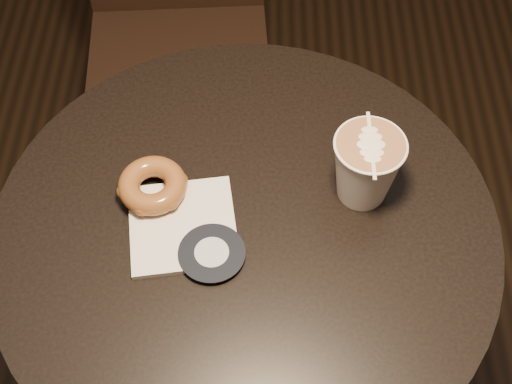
% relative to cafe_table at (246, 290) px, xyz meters
% --- Properties ---
extents(cafe_table, '(0.70, 0.70, 0.75)m').
position_rel_cafe_table_xyz_m(cafe_table, '(0.00, 0.00, 0.00)').
color(cafe_table, black).
rests_on(cafe_table, ground).
extents(pastry_bag, '(0.16, 0.16, 0.01)m').
position_rel_cafe_table_xyz_m(pastry_bag, '(-0.08, -0.01, 0.20)').
color(pastry_bag, silver).
rests_on(pastry_bag, cafe_table).
extents(doughnut, '(0.10, 0.10, 0.03)m').
position_rel_cafe_table_xyz_m(doughnut, '(-0.13, 0.05, 0.22)').
color(doughnut, brown).
rests_on(doughnut, pastry_bag).
extents(latte_cup, '(0.10, 0.10, 0.11)m').
position_rel_cafe_table_xyz_m(latte_cup, '(0.16, 0.06, 0.25)').
color(latte_cup, white).
rests_on(latte_cup, cafe_table).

